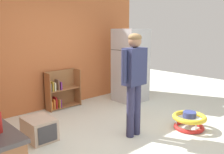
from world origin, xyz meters
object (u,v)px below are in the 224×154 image
(pet_carrier, at_px, (39,129))
(refrigerator, at_px, (131,65))
(standing_person, at_px, (134,75))
(baby_walker, at_px, (189,120))
(bookshelf, at_px, (60,92))

(pet_carrier, bearing_deg, refrigerator, 10.50)
(standing_person, height_order, pet_carrier, standing_person)
(baby_walker, relative_size, pet_carrier, 1.09)
(refrigerator, relative_size, standing_person, 1.04)
(bookshelf, bearing_deg, pet_carrier, -133.47)
(baby_walker, bearing_deg, pet_carrier, 146.16)
(refrigerator, distance_m, baby_walker, 2.16)
(bookshelf, relative_size, standing_person, 0.50)
(bookshelf, relative_size, pet_carrier, 1.54)
(refrigerator, xyz_separation_m, pet_carrier, (-2.73, -0.51, -0.71))
(bookshelf, distance_m, baby_walker, 2.85)
(refrigerator, xyz_separation_m, standing_person, (-1.49, -1.45, 0.14))
(refrigerator, bearing_deg, pet_carrier, -169.50)
(baby_walker, bearing_deg, bookshelf, 111.23)
(baby_walker, bearing_deg, standing_person, 151.18)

